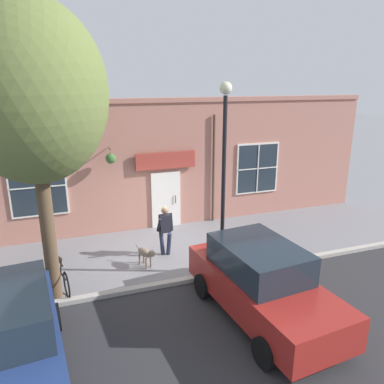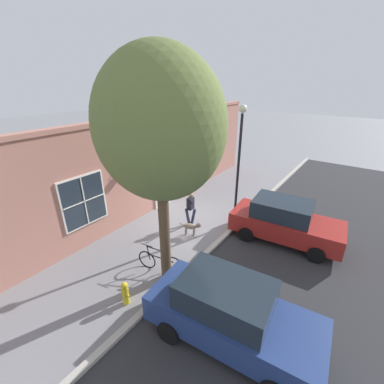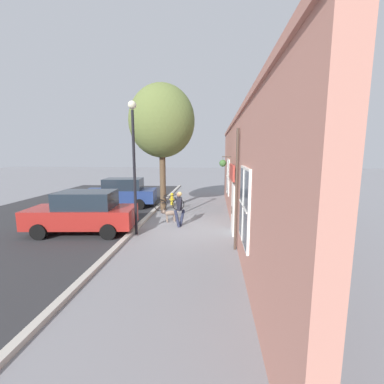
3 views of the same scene
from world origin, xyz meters
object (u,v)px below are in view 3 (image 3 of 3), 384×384
(street_tree_by_curb, at_px, (161,122))
(street_lamp, at_px, (134,150))
(pedestrian_walking, at_px, (179,206))
(fire_hydrant, at_px, (172,199))
(parked_car_nearest_curb, at_px, (121,192))
(parked_car_mid_block, at_px, (83,212))
(dog_on_leash, at_px, (169,213))
(leaning_bicycle, at_px, (169,204))

(street_tree_by_curb, height_order, street_lamp, street_tree_by_curb)
(pedestrian_walking, relative_size, fire_hydrant, 2.08)
(pedestrian_walking, bearing_deg, parked_car_nearest_curb, -44.18)
(parked_car_mid_block, bearing_deg, fire_hydrant, -114.07)
(dog_on_leash, relative_size, leaning_bicycle, 0.56)
(leaning_bicycle, bearing_deg, dog_on_leash, 99.78)
(leaning_bicycle, bearing_deg, pedestrian_walking, 107.69)
(pedestrian_walking, distance_m, parked_car_nearest_curb, 5.81)
(pedestrian_walking, height_order, fire_hydrant, pedestrian_walking)
(leaning_bicycle, relative_size, parked_car_nearest_curb, 0.38)
(parked_car_mid_block, height_order, street_lamp, street_lamp)
(parked_car_mid_block, relative_size, street_lamp, 0.84)
(pedestrian_walking, height_order, parked_car_nearest_curb, parked_car_nearest_curb)
(street_tree_by_curb, relative_size, parked_car_nearest_curb, 1.59)
(street_tree_by_curb, bearing_deg, dog_on_leash, 107.97)
(pedestrian_walking, distance_m, leaning_bicycle, 3.38)
(street_tree_by_curb, xyz_separation_m, leaning_bicycle, (-0.40, 0.10, -4.59))
(street_tree_by_curb, height_order, parked_car_nearest_curb, street_tree_by_curb)
(pedestrian_walking, xyz_separation_m, dog_on_leash, (0.60, -0.76, -0.52))
(fire_hydrant, bearing_deg, dog_on_leash, 97.56)
(leaning_bicycle, relative_size, street_lamp, 0.32)
(leaning_bicycle, distance_m, parked_car_mid_block, 5.25)
(parked_car_nearest_curb, bearing_deg, leaning_bicycle, 164.54)
(leaning_bicycle, bearing_deg, parked_car_nearest_curb, -15.46)
(pedestrian_walking, xyz_separation_m, street_lamp, (1.63, 1.21, 2.46))
(dog_on_leash, xyz_separation_m, street_lamp, (1.03, 1.97, 2.98))
(parked_car_nearest_curb, relative_size, parked_car_mid_block, 1.00)
(fire_hydrant, bearing_deg, street_tree_by_curb, 80.16)
(dog_on_leash, height_order, parked_car_nearest_curb, parked_car_nearest_curb)
(parked_car_mid_block, bearing_deg, street_lamp, -179.90)
(leaning_bicycle, bearing_deg, parked_car_mid_block, 57.15)
(parked_car_mid_block, xyz_separation_m, street_lamp, (-2.22, -0.00, 2.53))
(parked_car_mid_block, bearing_deg, dog_on_leash, -148.77)
(parked_car_nearest_curb, xyz_separation_m, parked_car_mid_block, (-0.32, 5.27, 0.00))
(parked_car_nearest_curb, distance_m, fire_hydrant, 3.17)
(parked_car_mid_block, bearing_deg, pedestrian_walking, -162.49)
(fire_hydrant, bearing_deg, parked_car_mid_block, 65.93)
(leaning_bicycle, xyz_separation_m, parked_car_mid_block, (2.84, 4.39, 0.50))
(dog_on_leash, distance_m, street_tree_by_curb, 5.26)
(leaning_bicycle, xyz_separation_m, fire_hydrant, (0.13, -1.68, 0.02))
(fire_hydrant, bearing_deg, pedestrian_walking, 103.21)
(dog_on_leash, relative_size, parked_car_nearest_curb, 0.21)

